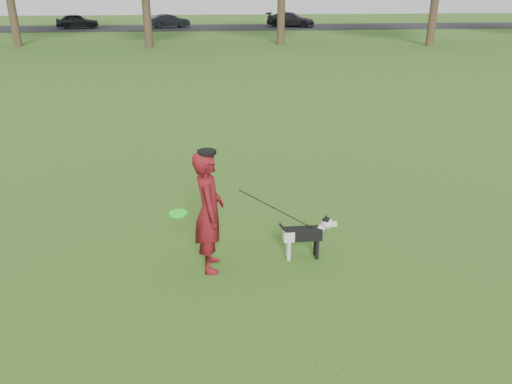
{
  "coord_description": "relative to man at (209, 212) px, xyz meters",
  "views": [
    {
      "loc": [
        -0.59,
        -5.56,
        3.5
      ],
      "look_at": [
        -0.01,
        0.51,
        0.95
      ],
      "focal_mm": 35.0,
      "sensor_mm": 36.0,
      "label": 1
    }
  ],
  "objects": [
    {
      "name": "ground",
      "position": [
        0.64,
        -0.24,
        -0.81
      ],
      "size": [
        120.0,
        120.0,
        0.0
      ],
      "primitive_type": "plane",
      "color": "#285116",
      "rests_on": "ground"
    },
    {
      "name": "road",
      "position": [
        0.64,
        39.76,
        -0.8
      ],
      "size": [
        120.0,
        7.0,
        0.02
      ],
      "primitive_type": "cube",
      "color": "black",
      "rests_on": "ground"
    },
    {
      "name": "man",
      "position": [
        0.0,
        0.0,
        0.0
      ],
      "size": [
        0.4,
        0.6,
        1.62
      ],
      "primitive_type": "imported",
      "rotation": [
        0.0,
        0.0,
        1.6
      ],
      "color": "#580C11",
      "rests_on": "ground"
    },
    {
      "name": "dog",
      "position": [
        1.32,
        0.14,
        -0.43
      ],
      "size": [
        0.82,
        0.16,
        0.62
      ],
      "color": "black",
      "rests_on": "ground"
    },
    {
      "name": "car_left",
      "position": [
        -10.79,
        39.76,
        -0.2
      ],
      "size": [
        3.66,
        2.1,
        1.17
      ],
      "primitive_type": "imported",
      "rotation": [
        0.0,
        0.0,
        1.79
      ],
      "color": "black",
      "rests_on": "road"
    },
    {
      "name": "car_mid",
      "position": [
        -3.07,
        39.76,
        -0.24
      ],
      "size": [
        3.56,
        2.1,
        1.11
      ],
      "primitive_type": "imported",
      "rotation": [
        0.0,
        0.0,
        1.86
      ],
      "color": "black",
      "rests_on": "road"
    },
    {
      "name": "car_right",
      "position": [
        7.42,
        39.76,
        -0.18
      ],
      "size": [
        4.51,
        3.0,
        1.21
      ],
      "primitive_type": "imported",
      "rotation": [
        0.0,
        0.0,
        1.23
      ],
      "color": "black",
      "rests_on": "road"
    },
    {
      "name": "man_held_items",
      "position": [
        0.88,
        0.04,
        -0.03
      ],
      "size": [
        1.93,
        0.29,
        1.22
      ],
      "color": "#20FF21",
      "rests_on": "ground"
    }
  ]
}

